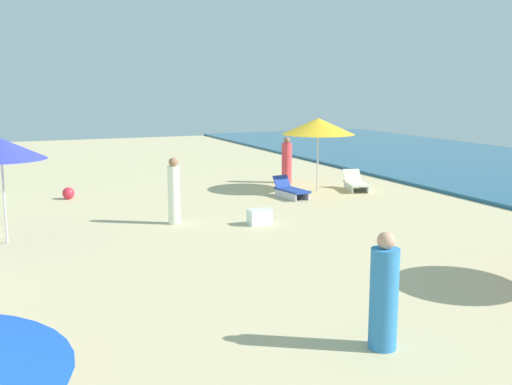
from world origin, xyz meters
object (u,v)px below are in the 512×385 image
(umbrella_1, at_px, (318,126))
(beachgoer_2, at_px, (287,162))
(lounge_chair_1_1, at_px, (290,190))
(umbrella_3, at_px, (1,149))
(beachgoer_0, at_px, (174,193))
(cooler_box_1, at_px, (260,217))
(lounge_chair_1_0, at_px, (355,183))
(beach_ball_0, at_px, (68,193))
(beachgoer_1, at_px, (384,295))

(umbrella_1, height_order, beachgoer_2, umbrella_1)
(lounge_chair_1_1, height_order, umbrella_3, umbrella_3)
(umbrella_3, distance_m, beachgoer_0, 4.28)
(cooler_box_1, bearing_deg, umbrella_3, -5.88)
(lounge_chair_1_1, relative_size, beachgoer_2, 0.88)
(umbrella_3, distance_m, beachgoer_2, 11.13)
(umbrella_1, distance_m, lounge_chair_1_0, 2.34)
(lounge_chair_1_0, bearing_deg, beachgoer_2, 138.09)
(beachgoer_2, bearing_deg, umbrella_3, -103.26)
(umbrella_3, bearing_deg, beachgoer_2, 119.15)
(umbrella_1, xyz_separation_m, beachgoer_0, (2.92, -5.78, -1.36))
(umbrella_1, bearing_deg, beachgoer_0, -63.19)
(lounge_chair_1_1, bearing_deg, beachgoer_0, -161.17)
(lounge_chair_1_0, bearing_deg, beachgoer_0, -143.36)
(beach_ball_0, bearing_deg, beachgoer_1, 11.63)
(lounge_chair_1_1, bearing_deg, umbrella_3, -170.16)
(umbrella_3, relative_size, beachgoer_2, 1.43)
(umbrella_3, relative_size, beachgoer_1, 1.46)
(beachgoer_2, bearing_deg, beachgoer_1, -62.89)
(beachgoer_1, bearing_deg, beachgoer_0, -121.48)
(umbrella_3, bearing_deg, lounge_chair_1_1, 107.26)
(umbrella_3, relative_size, beach_ball_0, 6.40)
(lounge_chair_1_1, distance_m, umbrella_3, 9.06)
(umbrella_1, relative_size, cooler_box_1, 4.19)
(umbrella_3, height_order, cooler_box_1, umbrella_3)
(beachgoer_0, bearing_deg, cooler_box_1, 124.60)
(lounge_chair_1_1, xyz_separation_m, beachgoer_1, (10.70, -3.84, 0.51))
(beachgoer_0, relative_size, beachgoer_1, 1.05)
(lounge_chair_1_0, bearing_deg, beach_ball_0, -176.22)
(umbrella_1, height_order, cooler_box_1, umbrella_1)
(beachgoer_0, relative_size, beach_ball_0, 4.60)
(lounge_chair_1_0, relative_size, cooler_box_1, 2.59)
(cooler_box_1, bearing_deg, beachgoer_1, 78.20)
(beachgoer_1, bearing_deg, umbrella_1, -149.78)
(lounge_chair_1_0, distance_m, cooler_box_1, 6.14)
(umbrella_1, height_order, lounge_chair_1_1, umbrella_1)
(lounge_chair_1_1, xyz_separation_m, cooler_box_1, (3.13, -2.41, -0.05))
(umbrella_1, distance_m, beachgoer_2, 2.45)
(lounge_chair_1_0, relative_size, beach_ball_0, 4.05)
(beachgoer_1, bearing_deg, lounge_chair_1_1, -145.04)
(lounge_chair_1_0, xyz_separation_m, lounge_chair_1_1, (0.37, -2.64, -0.01))
(lounge_chair_1_0, height_order, lounge_chair_1_1, lounge_chair_1_0)
(umbrella_1, bearing_deg, cooler_box_1, -44.34)
(beachgoer_1, distance_m, beach_ball_0, 13.48)
(beachgoer_1, bearing_deg, beachgoer_2, -145.80)
(umbrella_1, xyz_separation_m, umbrella_3, (3.37, -9.83, -0.03))
(beach_ball_0, relative_size, cooler_box_1, 0.64)
(beachgoer_0, bearing_deg, umbrella_1, 176.92)
(lounge_chair_1_1, distance_m, cooler_box_1, 3.95)
(lounge_chair_1_1, xyz_separation_m, beachgoer_0, (2.17, -4.41, 0.57))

